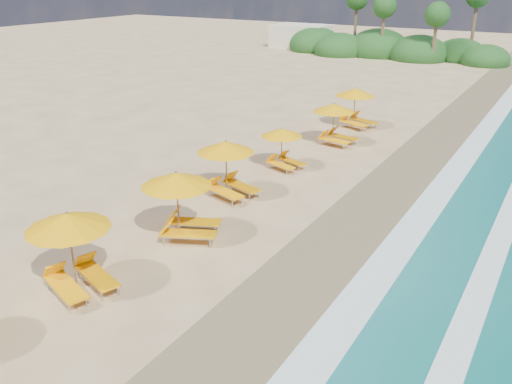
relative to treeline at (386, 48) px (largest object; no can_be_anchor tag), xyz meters
name	(u,v)px	position (x,y,z in m)	size (l,w,h in m)	color
ground	(256,220)	(9.94, -45.51, -1.00)	(160.00, 160.00, 0.00)	tan
wet_sand	(352,245)	(13.94, -45.51, -0.99)	(4.00, 160.00, 0.01)	olive
surf_foam	(428,264)	(16.64, -45.51, -0.97)	(4.00, 160.00, 0.01)	white
station_2	(74,248)	(7.83, -52.58, 0.44)	(3.27, 3.20, 2.57)	olive
station_3	(183,201)	(8.45, -48.11, 0.46)	(3.42, 3.40, 2.60)	olive
station_4	(229,165)	(7.67, -43.98, 0.41)	(3.14, 3.04, 2.51)	olive
station_5	(284,146)	(8.00, -39.63, 0.17)	(2.62, 2.55, 2.07)	olive
station_6	(336,121)	(8.57, -34.56, 0.33)	(2.82, 2.68, 2.37)	olive
station_7	(357,105)	(8.25, -30.57, 0.41)	(3.21, 3.15, 2.50)	olive
treeline	(386,48)	(0.00, 0.00, 0.00)	(25.80, 8.80, 9.74)	#163D14
beach_building	(301,36)	(-12.06, 2.49, 0.40)	(7.00, 5.00, 2.80)	beige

